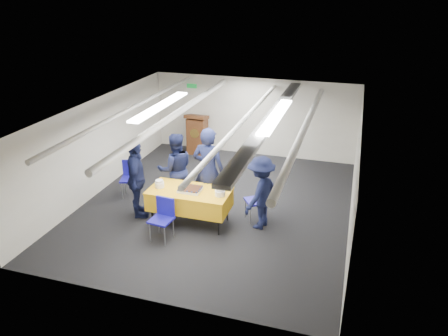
{
  "coord_description": "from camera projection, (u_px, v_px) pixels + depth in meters",
  "views": [
    {
      "loc": [
        2.83,
        -8.6,
        4.8
      ],
      "look_at": [
        0.24,
        -0.2,
        1.05
      ],
      "focal_mm": 35.0,
      "sensor_mm": 36.0,
      "label": 1
    }
  ],
  "objects": [
    {
      "name": "chair_right",
      "position": [
        260.0,
        197.0,
        9.41
      ],
      "size": [
        0.58,
        0.58,
        0.87
      ],
      "color": "gray",
      "rests_on": "ground"
    },
    {
      "name": "sailor_a",
      "position": [
        209.0,
        171.0,
        9.57
      ],
      "size": [
        0.74,
        0.51,
        1.98
      ],
      "primitive_type": "imported",
      "rotation": [
        0.0,
        0.0,
        3.1
      ],
      "color": "black",
      "rests_on": "ground"
    },
    {
      "name": "plate_stack_right",
      "position": [
        220.0,
        192.0,
        8.91
      ],
      "size": [
        0.21,
        0.21,
        0.17
      ],
      "color": "white",
      "rests_on": "serving_table"
    },
    {
      "name": "sailor_c",
      "position": [
        137.0,
        179.0,
        9.42
      ],
      "size": [
        0.8,
        1.12,
        1.76
      ],
      "primitive_type": "imported",
      "rotation": [
        0.0,
        0.0,
        1.97
      ],
      "color": "black",
      "rests_on": "ground"
    },
    {
      "name": "sheet_cake",
      "position": [
        190.0,
        189.0,
        9.12
      ],
      "size": [
        0.48,
        0.37,
        0.09
      ],
      "color": "white",
      "rests_on": "serving_table"
    },
    {
      "name": "serving_table",
      "position": [
        190.0,
        199.0,
        9.26
      ],
      "size": [
        1.73,
        0.87,
        0.77
      ],
      "color": "black",
      "rests_on": "ground"
    },
    {
      "name": "room_shell",
      "position": [
        226.0,
        126.0,
        9.83
      ],
      "size": [
        6.0,
        7.0,
        2.3
      ],
      "color": "silver",
      "rests_on": "ground"
    },
    {
      "name": "sailor_b",
      "position": [
        176.0,
        169.0,
        9.96
      ],
      "size": [
        1.06,
        0.99,
        1.73
      ],
      "primitive_type": "imported",
      "rotation": [
        0.0,
        0.0,
        3.68
      ],
      "color": "black",
      "rests_on": "ground"
    },
    {
      "name": "plate_stack_left",
      "position": [
        160.0,
        184.0,
        9.28
      ],
      "size": [
        0.2,
        0.2,
        0.16
      ],
      "color": "white",
      "rests_on": "serving_table"
    },
    {
      "name": "ground",
      "position": [
        217.0,
        205.0,
        10.21
      ],
      "size": [
        7.0,
        7.0,
        0.0
      ],
      "primitive_type": "plane",
      "color": "black",
      "rests_on": "ground"
    },
    {
      "name": "chair_near",
      "position": [
        163.0,
        215.0,
        8.7
      ],
      "size": [
        0.47,
        0.47,
        0.87
      ],
      "color": "gray",
      "rests_on": "ground"
    },
    {
      "name": "chair_left",
      "position": [
        130.0,
        175.0,
        10.51
      ],
      "size": [
        0.52,
        0.52,
        0.87
      ],
      "color": "gray",
      "rests_on": "ground"
    },
    {
      "name": "sailor_d",
      "position": [
        261.0,
        193.0,
        9.01
      ],
      "size": [
        0.86,
        1.15,
        1.58
      ],
      "primitive_type": "imported",
      "rotation": [
        0.0,
        0.0,
        -1.86
      ],
      "color": "black",
      "rests_on": "ground"
    },
    {
      "name": "podium",
      "position": [
        197.0,
        134.0,
        13.08
      ],
      "size": [
        0.62,
        0.53,
        1.25
      ],
      "color": "#5D3117",
      "rests_on": "ground"
    }
  ]
}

